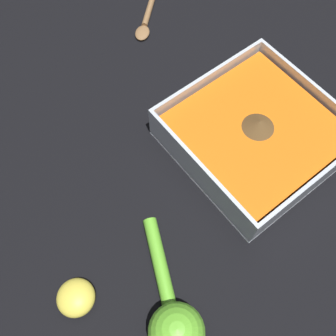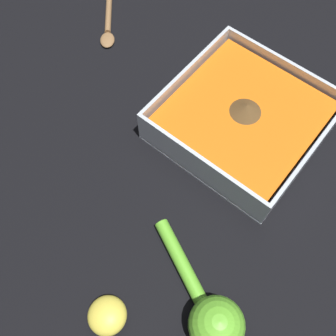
{
  "view_description": "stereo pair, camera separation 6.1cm",
  "coord_description": "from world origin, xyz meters",
  "px_view_note": "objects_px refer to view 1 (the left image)",
  "views": [
    {
      "loc": [
        -0.36,
        -0.15,
        0.58
      ],
      "look_at": [
        -0.19,
        0.07,
        0.03
      ],
      "focal_mm": 42.0,
      "sensor_mm": 36.0,
      "label": 1
    },
    {
      "loc": [
        -0.4,
        -0.1,
        0.58
      ],
      "look_at": [
        -0.19,
        0.07,
        0.03
      ],
      "focal_mm": 42.0,
      "sensor_mm": 36.0,
      "label": 2
    }
  ],
  "objects_px": {
    "square_dish": "(255,135)",
    "lemon_half": "(75,297)",
    "lemon_squeezer": "(174,322)",
    "wooden_spoon": "(149,11)"
  },
  "relations": [
    {
      "from": "square_dish",
      "to": "lemon_half",
      "type": "relative_size",
      "value": 4.62
    },
    {
      "from": "square_dish",
      "to": "wooden_spoon",
      "type": "distance_m",
      "value": 0.36
    },
    {
      "from": "square_dish",
      "to": "wooden_spoon",
      "type": "bearing_deg",
      "value": 82.28
    },
    {
      "from": "lemon_squeezer",
      "to": "lemon_half",
      "type": "relative_size",
      "value": 3.56
    },
    {
      "from": "lemon_squeezer",
      "to": "lemon_half",
      "type": "bearing_deg",
      "value": -118.24
    },
    {
      "from": "lemon_squeezer",
      "to": "wooden_spoon",
      "type": "distance_m",
      "value": 0.6
    },
    {
      "from": "square_dish",
      "to": "lemon_squeezer",
      "type": "relative_size",
      "value": 1.3
    },
    {
      "from": "wooden_spoon",
      "to": "lemon_half",
      "type": "bearing_deg",
      "value": 1.78
    },
    {
      "from": "square_dish",
      "to": "wooden_spoon",
      "type": "relative_size",
      "value": 1.62
    },
    {
      "from": "lemon_squeezer",
      "to": "lemon_half",
      "type": "xyz_separation_m",
      "value": [
        -0.09,
        0.11,
        -0.02
      ]
    }
  ]
}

